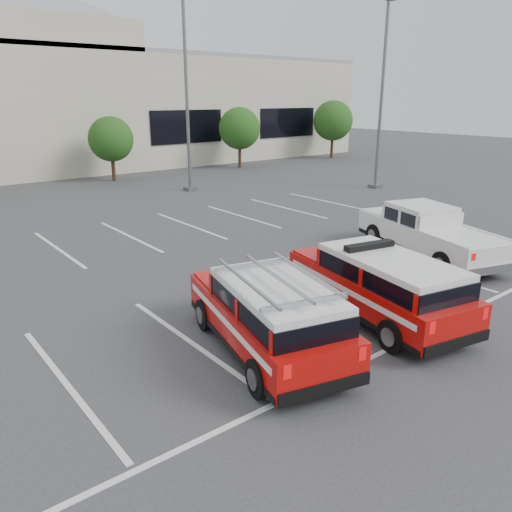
{
  "coord_description": "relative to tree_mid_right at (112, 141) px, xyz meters",
  "views": [
    {
      "loc": [
        -7.68,
        -8.52,
        5.12
      ],
      "look_at": [
        0.23,
        1.44,
        1.05
      ],
      "focal_mm": 35.0,
      "sensor_mm": 36.0,
      "label": 1
    }
  ],
  "objects": [
    {
      "name": "light_pole_mid",
      "position": [
        1.91,
        -6.05,
        2.68
      ],
      "size": [
        0.9,
        0.6,
        10.24
      ],
      "color": "#59595E",
      "rests_on": "ground"
    },
    {
      "name": "tree_right",
      "position": [
        10.0,
        0.0,
        0.27
      ],
      "size": [
        3.07,
        3.07,
        4.42
      ],
      "color": "#3F2B19",
      "rests_on": "ground"
    },
    {
      "name": "light_pole_right",
      "position": [
        10.91,
        -12.05,
        2.68
      ],
      "size": [
        0.9,
        0.6,
        10.24
      ],
      "color": "#59595E",
      "rests_on": "ground"
    },
    {
      "name": "tree_far_right",
      "position": [
        20.0,
        0.0,
        0.54
      ],
      "size": [
        3.37,
        3.37,
        4.85
      ],
      "color": "#3F2B19",
      "rests_on": "ground"
    },
    {
      "name": "tree_mid_right",
      "position": [
        0.0,
        0.0,
        0.0
      ],
      "size": [
        2.77,
        2.77,
        3.99
      ],
      "color": "#3F2B19",
      "rests_on": "ground"
    },
    {
      "name": "fire_chief_suv",
      "position": [
        -3.56,
        -23.67,
        -1.78
      ],
      "size": [
        2.8,
        5.29,
        1.77
      ],
      "rotation": [
        0.0,
        0.0,
        -0.2
      ],
      "color": "#AC0B08",
      "rests_on": "ground"
    },
    {
      "name": "stall_markings",
      "position": [
        -5.09,
        -17.55,
        -2.5
      ],
      "size": [
        23.0,
        15.0,
        0.01
      ],
      "primitive_type": "cube",
      "color": "silver",
      "rests_on": "ground"
    },
    {
      "name": "white_pickup",
      "position": [
        1.62,
        -21.61,
        -1.83
      ],
      "size": [
        3.46,
        5.82,
        1.69
      ],
      "rotation": [
        0.0,
        0.0,
        -0.3
      ],
      "color": "silver",
      "rests_on": "ground"
    },
    {
      "name": "ladder_suv",
      "position": [
        -6.75,
        -23.39,
        -1.77
      ],
      "size": [
        2.91,
        4.95,
        1.83
      ],
      "rotation": [
        0.0,
        0.0,
        -0.25
      ],
      "color": "#AC0B08",
      "rests_on": "ground"
    },
    {
      "name": "ground",
      "position": [
        -5.09,
        -22.05,
        -2.5
      ],
      "size": [
        120.0,
        120.0,
        0.0
      ],
      "primitive_type": "plane",
      "color": "#353537",
      "rests_on": "ground"
    }
  ]
}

